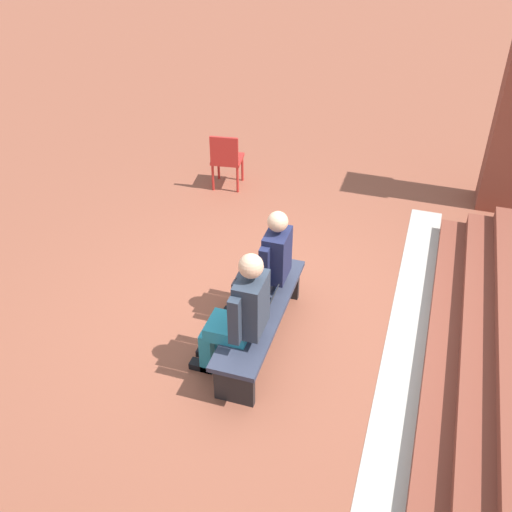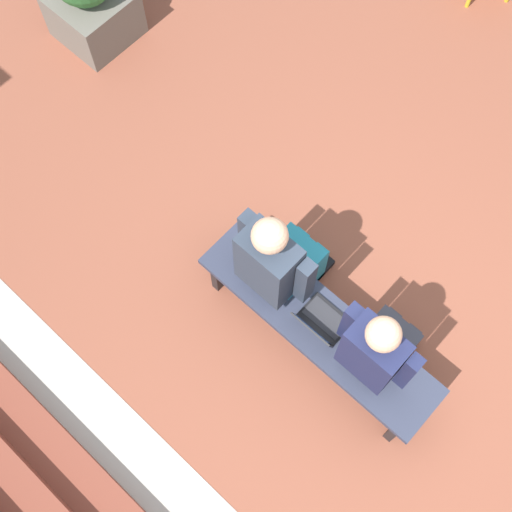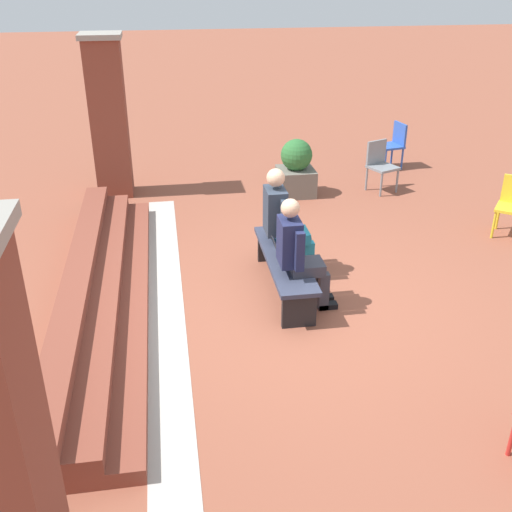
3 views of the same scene
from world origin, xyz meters
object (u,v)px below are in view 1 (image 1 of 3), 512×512
(person_adult, at_px, (240,312))
(person_student, at_px, (267,263))
(laptop, at_px, (262,304))
(plastic_chair_near_bench_left, at_px, (226,158))
(bench, at_px, (261,316))

(person_adult, bearing_deg, person_student, 179.76)
(laptop, bearing_deg, person_adult, -10.63)
(person_student, xyz_separation_m, person_adult, (0.83, -0.00, 0.02))
(laptop, relative_size, plastic_chair_near_bench_left, 0.38)
(person_adult, height_order, laptop, person_adult)
(bench, xyz_separation_m, person_student, (-0.40, -0.07, 0.35))
(person_adult, height_order, plastic_chair_near_bench_left, person_adult)
(person_adult, relative_size, laptop, 4.31)
(person_student, distance_m, plastic_chair_near_bench_left, 2.92)
(person_adult, xyz_separation_m, plastic_chair_near_bench_left, (-3.39, -1.37, -0.25))
(laptop, bearing_deg, bench, -48.06)
(person_student, height_order, laptop, person_student)
(plastic_chair_near_bench_left, bearing_deg, person_student, 28.17)
(bench, distance_m, person_student, 0.54)
(person_adult, bearing_deg, laptop, 169.37)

